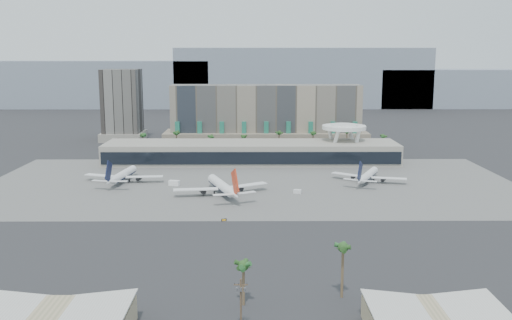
{
  "coord_description": "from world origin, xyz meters",
  "views": [
    {
      "loc": [
        0.73,
        -219.01,
        62.5
      ],
      "look_at": [
        2.32,
        40.0,
        14.45
      ],
      "focal_mm": 40.0,
      "sensor_mm": 36.0,
      "label": 1
    }
  ],
  "objects_px": {
    "airliner_right": "(368,175)",
    "airliner_centre": "(222,186)",
    "service_vehicle_a": "(174,183)",
    "utility_pole": "(241,299)",
    "taxiway_sign": "(224,220)",
    "airliner_left": "(122,175)",
    "service_vehicle_b": "(297,192)"
  },
  "relations": [
    {
      "from": "utility_pole",
      "to": "airliner_centre",
      "type": "height_order",
      "value": "airliner_centre"
    },
    {
      "from": "utility_pole",
      "to": "service_vehicle_a",
      "type": "relative_size",
      "value": 2.38
    },
    {
      "from": "airliner_left",
      "to": "airliner_centre",
      "type": "xyz_separation_m",
      "value": [
        50.88,
        -25.84,
        0.37
      ]
    },
    {
      "from": "service_vehicle_a",
      "to": "utility_pole",
      "type": "bearing_deg",
      "value": -61.74
    },
    {
      "from": "utility_pole",
      "to": "airliner_right",
      "type": "height_order",
      "value": "airliner_right"
    },
    {
      "from": "airliner_right",
      "to": "service_vehicle_b",
      "type": "height_order",
      "value": "airliner_right"
    },
    {
      "from": "utility_pole",
      "to": "service_vehicle_b",
      "type": "xyz_separation_m",
      "value": [
        23.21,
        129.98,
        -6.23
      ]
    },
    {
      "from": "utility_pole",
      "to": "taxiway_sign",
      "type": "distance_m",
      "value": 87.01
    },
    {
      "from": "utility_pole",
      "to": "service_vehicle_a",
      "type": "bearing_deg",
      "value": 103.54
    },
    {
      "from": "utility_pole",
      "to": "service_vehicle_b",
      "type": "bearing_deg",
      "value": 79.88
    },
    {
      "from": "utility_pole",
      "to": "airliner_centre",
      "type": "bearing_deg",
      "value": 94.9
    },
    {
      "from": "service_vehicle_a",
      "to": "taxiway_sign",
      "type": "relative_size",
      "value": 2.5
    },
    {
      "from": "service_vehicle_b",
      "to": "taxiway_sign",
      "type": "bearing_deg",
      "value": -112.66
    },
    {
      "from": "airliner_left",
      "to": "airliner_right",
      "type": "height_order",
      "value": "airliner_left"
    },
    {
      "from": "airliner_centre",
      "to": "service_vehicle_a",
      "type": "relative_size",
      "value": 8.71
    },
    {
      "from": "airliner_right",
      "to": "service_vehicle_a",
      "type": "bearing_deg",
      "value": -151.23
    },
    {
      "from": "service_vehicle_a",
      "to": "service_vehicle_b",
      "type": "xyz_separation_m",
      "value": [
        58.48,
        -16.49,
        -0.33
      ]
    },
    {
      "from": "airliner_right",
      "to": "airliner_centre",
      "type": "bearing_deg",
      "value": -135.56
    },
    {
      "from": "service_vehicle_b",
      "to": "utility_pole",
      "type": "bearing_deg",
      "value": -87.03
    },
    {
      "from": "airliner_right",
      "to": "service_vehicle_b",
      "type": "bearing_deg",
      "value": -122.97
    },
    {
      "from": "utility_pole",
      "to": "airliner_left",
      "type": "xyz_separation_m",
      "value": [
        -61.85,
        153.65,
        -3.52
      ]
    },
    {
      "from": "airliner_left",
      "to": "service_vehicle_b",
      "type": "distance_m",
      "value": 88.33
    },
    {
      "from": "airliner_left",
      "to": "service_vehicle_a",
      "type": "height_order",
      "value": "airliner_left"
    },
    {
      "from": "service_vehicle_a",
      "to": "taxiway_sign",
      "type": "height_order",
      "value": "service_vehicle_a"
    },
    {
      "from": "airliner_left",
      "to": "airliner_right",
      "type": "distance_m",
      "value": 121.83
    },
    {
      "from": "airliner_centre",
      "to": "utility_pole",
      "type": "bearing_deg",
      "value": -104.45
    },
    {
      "from": "utility_pole",
      "to": "airliner_centre",
      "type": "distance_m",
      "value": 128.31
    },
    {
      "from": "airliner_left",
      "to": "airliner_right",
      "type": "bearing_deg",
      "value": 7.43
    },
    {
      "from": "airliner_right",
      "to": "utility_pole",
      "type": "bearing_deg",
      "value": -86.67
    },
    {
      "from": "airliner_centre",
      "to": "airliner_left",
      "type": "bearing_deg",
      "value": 133.72
    },
    {
      "from": "service_vehicle_b",
      "to": "airliner_centre",
      "type": "bearing_deg",
      "value": -163.26
    },
    {
      "from": "airliner_right",
      "to": "service_vehicle_b",
      "type": "distance_m",
      "value": 43.59
    }
  ]
}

